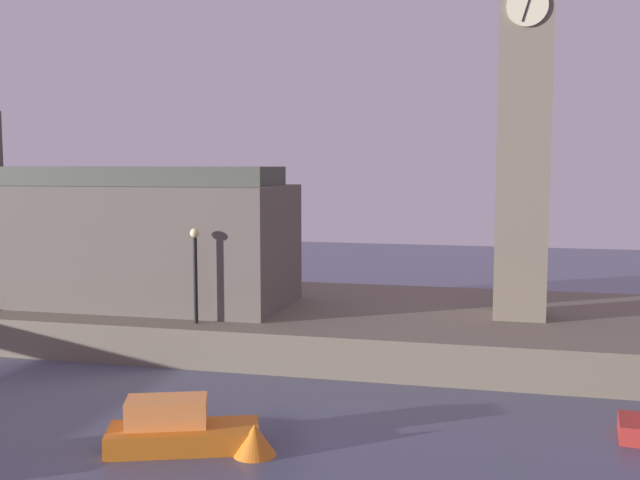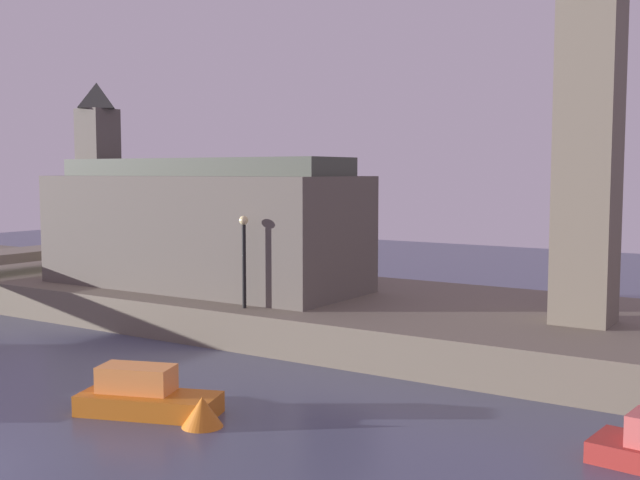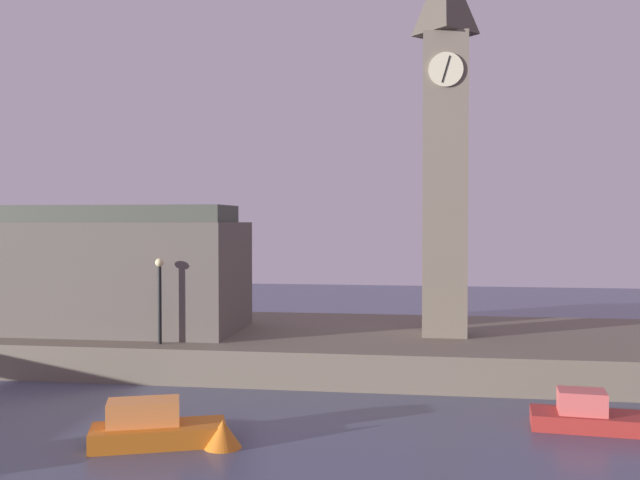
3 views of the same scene
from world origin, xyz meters
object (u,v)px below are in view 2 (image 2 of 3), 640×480
object	(u,v)px
clock_tower	(591,66)
streetlamp	(244,250)
boat_patrol_orange	(159,401)
parliament_hall	(196,224)

from	to	relation	value
clock_tower	streetlamp	xyz separation A→B (m)	(-11.96, -4.12, -6.66)
clock_tower	streetlamp	distance (m)	14.29
boat_patrol_orange	clock_tower	bearing A→B (deg)	55.95
clock_tower	parliament_hall	size ratio (longest dim) A/B	1.12
boat_patrol_orange	streetlamp	bearing A→B (deg)	113.18
clock_tower	boat_patrol_orange	distance (m)	18.02
clock_tower	parliament_hall	xyz separation A→B (m)	(-17.56, -0.61, -6.03)
streetlamp	parliament_hall	bearing A→B (deg)	148.00
parliament_hall	boat_patrol_orange	bearing A→B (deg)	-52.20
streetlamp	boat_patrol_orange	world-z (taller)	streetlamp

